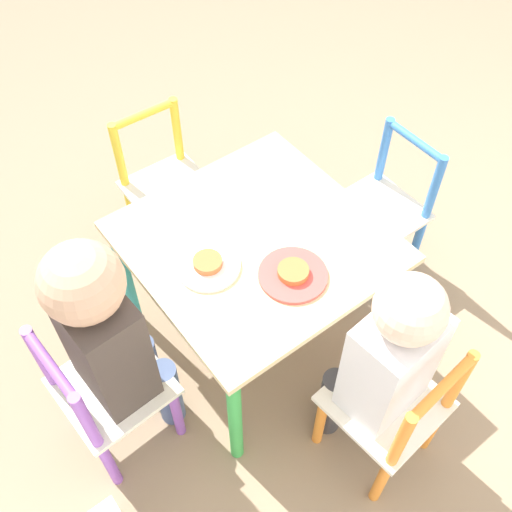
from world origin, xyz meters
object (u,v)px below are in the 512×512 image
at_px(child_back, 385,358).
at_px(plate_back, 293,274).
at_px(chair_yellow, 167,188).
at_px(chair_blue, 382,211).
at_px(kids_table, 256,255).
at_px(chair_orange, 392,410).
at_px(chair_purple, 106,393).
at_px(child_right, 108,334).
at_px(plate_right, 208,265).

relative_size(child_back, plate_back, 4.21).
bearing_deg(chair_yellow, chair_blue, -44.50).
bearing_deg(chair_yellow, kids_table, -90.00).
xyz_separation_m(chair_orange, plate_back, (0.04, -0.35, 0.23)).
bearing_deg(chair_blue, chair_purple, -88.18).
height_order(child_right, plate_right, child_right).
distance_m(kids_table, chair_yellow, 0.53).
distance_m(child_right, plate_back, 0.46).
height_order(kids_table, chair_purple, chair_purple).
height_order(child_back, child_right, child_right).
distance_m(chair_blue, plate_right, 0.69).
height_order(child_back, plate_back, child_back).
bearing_deg(chair_purple, child_back, -130.61).
relative_size(child_back, child_right, 0.94).
height_order(chair_orange, chair_yellow, same).
relative_size(chair_yellow, child_back, 0.70).
distance_m(chair_orange, chair_purple, 0.72).
height_order(chair_orange, chair_blue, same).
xyz_separation_m(chair_purple, child_back, (-0.54, 0.41, 0.18)).
relative_size(chair_yellow, plate_back, 2.93).
bearing_deg(child_right, chair_purple, 90.00).
bearing_deg(plate_right, kids_table, 180.00).
xyz_separation_m(chair_yellow, plate_right, (0.16, 0.50, 0.23)).
height_order(chair_purple, child_right, child_right).
height_order(chair_blue, child_right, child_right).
xyz_separation_m(chair_purple, chair_yellow, (-0.51, -0.53, 0.00)).
distance_m(chair_orange, chair_blue, 0.68).
xyz_separation_m(kids_table, plate_back, (0.00, 0.15, 0.07)).
height_order(child_back, plate_right, child_back).
bearing_deg(chair_purple, chair_orange, -134.21).
relative_size(kids_table, plate_back, 3.56).
xyz_separation_m(kids_table, chair_orange, (-0.04, 0.50, -0.15)).
relative_size(kids_table, chair_orange, 1.21).
distance_m(chair_orange, plate_right, 0.58).
bearing_deg(chair_purple, plate_right, -88.56).
height_order(chair_purple, child_back, child_back).
height_order(chair_yellow, child_right, child_right).
bearing_deg(chair_purple, kids_table, -90.00).
height_order(chair_orange, plate_right, chair_orange).
distance_m(chair_yellow, child_back, 0.96).
height_order(kids_table, plate_back, plate_back).
xyz_separation_m(chair_blue, child_back, (0.46, 0.44, 0.18)).
xyz_separation_m(chair_yellow, child_right, (0.45, 0.53, 0.22)).
relative_size(plate_back, plate_right, 1.06).
relative_size(kids_table, plate_right, 3.79).
height_order(chair_orange, child_right, child_right).
bearing_deg(plate_right, chair_purple, 4.83).
bearing_deg(kids_table, chair_purple, 3.39).
distance_m(chair_purple, chair_yellow, 0.74).
bearing_deg(plate_back, chair_orange, 97.08).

